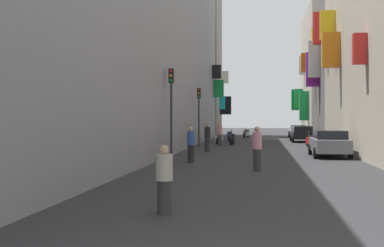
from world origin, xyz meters
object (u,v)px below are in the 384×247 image
(parked_car_grey, at_px, (329,143))
(parked_car_black, at_px, (302,133))
(scooter_silver, at_px, (246,133))
(pedestrian_near_left, at_px, (191,145))
(scooter_green, at_px, (319,142))
(scooter_black, at_px, (232,139))
(traffic_light_near_corner, at_px, (199,107))
(pedestrian_far_away, at_px, (207,138))
(pedestrian_near_right, at_px, (257,148))
(parked_car_silver, at_px, (298,131))
(pedestrian_crossing, at_px, (164,180))
(traffic_light_far_corner, at_px, (171,98))
(scooter_white, at_px, (219,138))
(scooter_red, at_px, (312,141))
(pedestrian_mid_street, at_px, (220,134))
(scooter_blue, at_px, (230,136))

(parked_car_grey, bearing_deg, parked_car_black, 90.37)
(scooter_silver, bearing_deg, pedestrian_near_left, -93.30)
(scooter_green, height_order, scooter_black, same)
(parked_car_black, height_order, parked_car_grey, parked_car_grey)
(scooter_black, xyz_separation_m, traffic_light_near_corner, (-2.31, -2.85, 2.49))
(scooter_silver, relative_size, scooter_black, 0.97)
(scooter_green, xyz_separation_m, pedestrian_far_away, (-7.23, -3.61, 0.43))
(scooter_silver, xyz_separation_m, pedestrian_far_away, (-1.76, -22.76, 0.43))
(scooter_black, height_order, pedestrian_near_right, pedestrian_near_right)
(traffic_light_near_corner, bearing_deg, parked_car_silver, 63.78)
(pedestrian_crossing, relative_size, pedestrian_far_away, 0.86)
(traffic_light_near_corner, xyz_separation_m, traffic_light_far_corner, (-0.07, -11.32, 0.23))
(scooter_green, relative_size, pedestrian_far_away, 0.99)
(scooter_silver, distance_m, traffic_light_near_corner, 17.33)
(parked_car_silver, distance_m, traffic_light_near_corner, 19.34)
(parked_car_black, distance_m, scooter_white, 8.07)
(traffic_light_near_corner, bearing_deg, parked_car_black, 45.20)
(parked_car_silver, xyz_separation_m, scooter_red, (-0.21, -16.91, -0.26))
(scooter_white, xyz_separation_m, pedestrian_near_right, (3.30, -21.25, 0.44))
(traffic_light_near_corner, bearing_deg, pedestrian_crossing, -84.66)
(parked_car_grey, bearing_deg, scooter_green, 88.54)
(pedestrian_far_away, distance_m, traffic_light_near_corner, 6.36)
(pedestrian_near_right, relative_size, traffic_light_far_corner, 0.38)
(scooter_red, bearing_deg, scooter_silver, 107.58)
(scooter_silver, bearing_deg, scooter_red, -72.42)
(pedestrian_mid_street, bearing_deg, scooter_silver, 84.56)
(scooter_green, xyz_separation_m, scooter_black, (-6.18, 5.12, 0.00))
(parked_car_silver, bearing_deg, traffic_light_near_corner, -116.22)
(scooter_white, relative_size, pedestrian_near_left, 1.10)
(scooter_white, relative_size, pedestrian_mid_street, 1.08)
(parked_car_silver, bearing_deg, pedestrian_near_left, -103.19)
(scooter_blue, bearing_deg, pedestrian_far_away, -92.07)
(traffic_light_near_corner, distance_m, traffic_light_far_corner, 11.32)
(parked_car_black, distance_m, scooter_blue, 6.46)
(pedestrian_crossing, height_order, traffic_light_far_corner, traffic_light_far_corner)
(pedestrian_far_away, bearing_deg, pedestrian_near_left, -89.91)
(parked_car_silver, distance_m, scooter_black, 15.65)
(parked_car_silver, bearing_deg, pedestrian_crossing, -97.82)
(scooter_green, xyz_separation_m, traffic_light_near_corner, (-8.49, 2.27, 2.49))
(scooter_red, relative_size, pedestrian_near_left, 1.02)
(pedestrian_near_left, bearing_deg, pedestrian_near_right, -46.66)
(parked_car_grey, distance_m, scooter_white, 15.20)
(scooter_green, distance_m, pedestrian_near_right, 15.18)
(parked_car_grey, height_order, traffic_light_far_corner, traffic_light_far_corner)
(pedestrian_far_away, xyz_separation_m, traffic_light_far_corner, (-1.34, -5.44, 2.29))
(pedestrian_far_away, height_order, traffic_light_near_corner, traffic_light_near_corner)
(parked_car_grey, distance_m, scooter_green, 6.79)
(parked_car_silver, distance_m, scooter_red, 16.92)
(parked_car_silver, height_order, pedestrian_near_left, pedestrian_near_left)
(scooter_blue, xyz_separation_m, pedestrian_near_right, (2.65, -25.92, 0.44))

